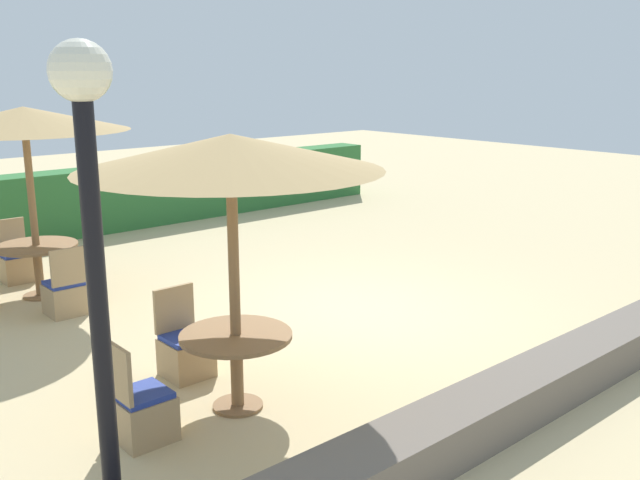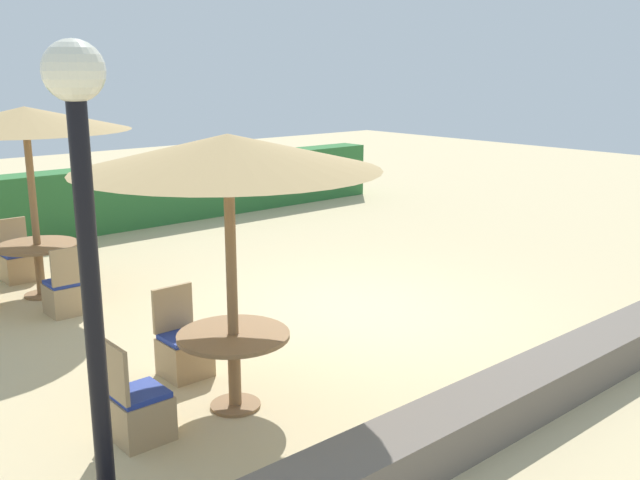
{
  "view_description": "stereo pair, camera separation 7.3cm",
  "coord_description": "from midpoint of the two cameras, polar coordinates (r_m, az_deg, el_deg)",
  "views": [
    {
      "loc": [
        -6.14,
        -6.38,
        3.16
      ],
      "look_at": [
        0.0,
        0.6,
        0.9
      ],
      "focal_mm": 40.0,
      "sensor_mm": 36.0,
      "label": 1
    },
    {
      "loc": [
        -6.08,
        -6.43,
        3.16
      ],
      "look_at": [
        0.0,
        0.6,
        0.9
      ],
      "focal_mm": 40.0,
      "sensor_mm": 36.0,
      "label": 2
    }
  ],
  "objects": [
    {
      "name": "ground_plane",
      "position": [
        9.4,
        2.63,
        -5.99
      ],
      "size": [
        40.0,
        40.0,
        0.0
      ],
      "primitive_type": "plane",
      "color": "#C6B284"
    },
    {
      "name": "hedge_row",
      "position": [
        14.76,
        -15.79,
        3.27
      ],
      "size": [
        13.0,
        0.7,
        1.26
      ],
      "primitive_type": "cube",
      "color": "#2D6B33",
      "rests_on": "ground_plane"
    },
    {
      "name": "stone_border",
      "position": [
        7.57,
        18.94,
        -10.08
      ],
      "size": [
        10.0,
        0.56,
        0.41
      ],
      "primitive_type": "cube",
      "color": "#6B6056",
      "rests_on": "ground_plane"
    },
    {
      "name": "lamp_post",
      "position": [
        4.43,
        -17.87,
        2.49
      ],
      "size": [
        0.36,
        0.36,
        3.32
      ],
      "color": "black",
      "rests_on": "ground_plane"
    },
    {
      "name": "parasol_front_left",
      "position": [
        6.34,
        -7.06,
        6.9
      ],
      "size": [
        2.73,
        2.73,
        2.6
      ],
      "color": "olive",
      "rests_on": "ground_plane"
    },
    {
      "name": "round_table_front_left",
      "position": [
        6.8,
        -6.6,
        -8.69
      ],
      "size": [
        1.06,
        1.06,
        0.74
      ],
      "color": "olive",
      "rests_on": "ground_plane"
    },
    {
      "name": "patio_chair_front_left_west",
      "position": [
        6.52,
        -14.0,
        -13.16
      ],
      "size": [
        0.46,
        0.46,
        0.93
      ],
      "rotation": [
        0.0,
        0.0,
        -1.57
      ],
      "color": "tan",
      "rests_on": "ground_plane"
    },
    {
      "name": "patio_chair_front_left_north",
      "position": [
        7.69,
        -10.57,
        -8.74
      ],
      "size": [
        0.46,
        0.46,
        0.93
      ],
      "rotation": [
        0.0,
        0.0,
        3.14
      ],
      "color": "tan",
      "rests_on": "ground_plane"
    },
    {
      "name": "parasol_back_left",
      "position": [
        10.43,
        -22.34,
        8.92
      ],
      "size": [
        2.77,
        2.77,
        2.65
      ],
      "color": "olive",
      "rests_on": "ground_plane"
    },
    {
      "name": "round_table_back_left",
      "position": [
        10.72,
        -21.44,
        -1.1
      ],
      "size": [
        1.12,
        1.12,
        0.75
      ],
      "color": "olive",
      "rests_on": "ground_plane"
    },
    {
      "name": "patio_chair_back_left_north",
      "position": [
        11.73,
        -22.85,
        -1.74
      ],
      "size": [
        0.46,
        0.46,
        0.93
      ],
      "rotation": [
        0.0,
        0.0,
        3.14
      ],
      "color": "tan",
      "rests_on": "ground_plane"
    },
    {
      "name": "patio_chair_back_left_south",
      "position": [
        9.92,
        -19.48,
        -4.13
      ],
      "size": [
        0.46,
        0.46,
        0.93
      ],
      "color": "tan",
      "rests_on": "ground_plane"
    }
  ]
}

